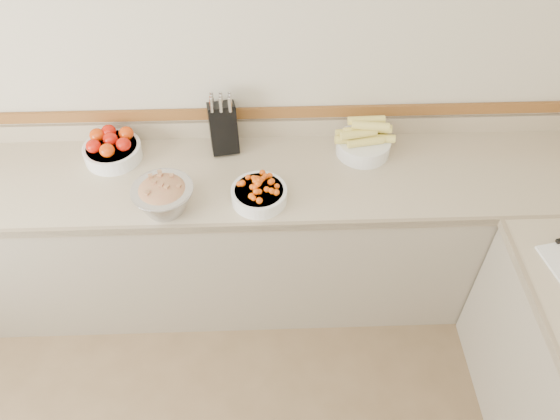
{
  "coord_description": "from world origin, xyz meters",
  "views": [
    {
      "loc": [
        0.29,
        -0.28,
        2.73
      ],
      "look_at": [
        0.35,
        1.35,
        1.0
      ],
      "focal_mm": 35.0,
      "sensor_mm": 36.0,
      "label": 1
    }
  ],
  "objects_px": {
    "rhubarb_bowl": "(163,196)",
    "corn_bowl": "(364,141)",
    "tomato_bowl": "(112,148)",
    "cherry_tomato_bowl": "(259,193)",
    "knife_block": "(223,127)"
  },
  "relations": [
    {
      "from": "rhubarb_bowl",
      "to": "corn_bowl",
      "type": "bearing_deg",
      "value": 21.06
    },
    {
      "from": "tomato_bowl",
      "to": "rhubarb_bowl",
      "type": "bearing_deg",
      "value": -50.91
    },
    {
      "from": "tomato_bowl",
      "to": "corn_bowl",
      "type": "height_order",
      "value": "corn_bowl"
    },
    {
      "from": "cherry_tomato_bowl",
      "to": "rhubarb_bowl",
      "type": "xyz_separation_m",
      "value": [
        -0.43,
        -0.04,
        0.03
      ]
    },
    {
      "from": "knife_block",
      "to": "tomato_bowl",
      "type": "xyz_separation_m",
      "value": [
        -0.56,
        -0.06,
        -0.07
      ]
    },
    {
      "from": "corn_bowl",
      "to": "cherry_tomato_bowl",
      "type": "bearing_deg",
      "value": -148.39
    },
    {
      "from": "tomato_bowl",
      "to": "rhubarb_bowl",
      "type": "height_order",
      "value": "rhubarb_bowl"
    },
    {
      "from": "knife_block",
      "to": "rhubarb_bowl",
      "type": "relative_size",
      "value": 1.17
    },
    {
      "from": "knife_block",
      "to": "tomato_bowl",
      "type": "height_order",
      "value": "knife_block"
    },
    {
      "from": "tomato_bowl",
      "to": "corn_bowl",
      "type": "xyz_separation_m",
      "value": [
        1.26,
        -0.0,
        0.01
      ]
    },
    {
      "from": "knife_block",
      "to": "cherry_tomato_bowl",
      "type": "xyz_separation_m",
      "value": [
        0.17,
        -0.39,
        -0.09
      ]
    },
    {
      "from": "rhubarb_bowl",
      "to": "cherry_tomato_bowl",
      "type": "bearing_deg",
      "value": 5.8
    },
    {
      "from": "tomato_bowl",
      "to": "cherry_tomato_bowl",
      "type": "height_order",
      "value": "cherry_tomato_bowl"
    },
    {
      "from": "tomato_bowl",
      "to": "rhubarb_bowl",
      "type": "relative_size",
      "value": 1.02
    },
    {
      "from": "tomato_bowl",
      "to": "cherry_tomato_bowl",
      "type": "xyz_separation_m",
      "value": [
        0.73,
        -0.33,
        -0.01
      ]
    }
  ]
}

